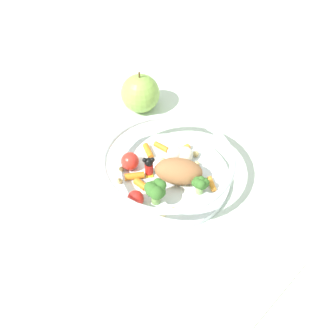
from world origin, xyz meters
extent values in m
plane|color=silver|center=(0.00, 0.00, 0.00)|extent=(2.40, 2.40, 0.00)
cylinder|color=white|center=(-0.01, -0.01, 0.01)|extent=(0.22, 0.22, 0.01)
torus|color=white|center=(-0.01, -0.01, 0.06)|extent=(0.24, 0.24, 0.01)
ellipsoid|color=#9E663D|center=(0.01, -0.02, 0.03)|extent=(0.10, 0.08, 0.04)
cylinder|color=#7FAD5B|center=(-0.05, -0.06, 0.02)|extent=(0.02, 0.02, 0.02)
sphere|color=#386B28|center=(-0.04, -0.05, 0.05)|extent=(0.02, 0.02, 0.02)
sphere|color=#386B28|center=(-0.04, -0.05, 0.05)|extent=(0.02, 0.02, 0.02)
sphere|color=#386B28|center=(-0.05, -0.05, 0.05)|extent=(0.02, 0.02, 0.02)
sphere|color=#386B28|center=(-0.06, -0.05, 0.05)|extent=(0.02, 0.02, 0.02)
sphere|color=#386B28|center=(-0.05, -0.06, 0.05)|extent=(0.02, 0.02, 0.02)
sphere|color=#386B28|center=(-0.05, -0.07, 0.05)|extent=(0.02, 0.02, 0.02)
sphere|color=#386B28|center=(-0.04, -0.06, 0.04)|extent=(0.02, 0.02, 0.02)
cylinder|color=#8EB766|center=(0.03, -0.06, 0.02)|extent=(0.01, 0.01, 0.02)
sphere|color=#386B28|center=(0.04, -0.06, 0.03)|extent=(0.02, 0.02, 0.02)
sphere|color=#386B28|center=(0.03, -0.06, 0.04)|extent=(0.01, 0.01, 0.01)
sphere|color=#386B28|center=(0.03, -0.05, 0.03)|extent=(0.02, 0.02, 0.02)
sphere|color=#386B28|center=(0.02, -0.06, 0.04)|extent=(0.01, 0.01, 0.01)
sphere|color=#386B28|center=(0.03, -0.06, 0.04)|extent=(0.02, 0.02, 0.02)
sphere|color=#386B28|center=(0.03, -0.07, 0.04)|extent=(0.02, 0.02, 0.02)
sphere|color=#386B28|center=(0.03, -0.06, 0.03)|extent=(0.02, 0.02, 0.02)
sphere|color=silver|center=(0.03, 0.02, 0.03)|extent=(0.03, 0.03, 0.03)
sphere|color=silver|center=(0.03, 0.03, 0.02)|extent=(0.02, 0.02, 0.02)
sphere|color=silver|center=(0.02, 0.04, 0.03)|extent=(0.02, 0.02, 0.02)
sphere|color=silver|center=(0.01, 0.03, 0.03)|extent=(0.03, 0.03, 0.03)
sphere|color=silver|center=(0.02, 0.02, 0.02)|extent=(0.02, 0.02, 0.02)
sphere|color=silver|center=(0.02, 0.02, 0.02)|extent=(0.02, 0.02, 0.02)
sphere|color=silver|center=(0.03, 0.02, 0.02)|extent=(0.03, 0.03, 0.03)
cube|color=yellow|center=(-0.04, 0.01, 0.01)|extent=(0.02, 0.02, 0.00)
cylinder|color=red|center=(-0.04, 0.01, 0.02)|extent=(0.02, 0.02, 0.02)
sphere|color=black|center=(-0.04, 0.01, 0.04)|extent=(0.02, 0.02, 0.02)
sphere|color=black|center=(-0.05, 0.01, 0.05)|extent=(0.01, 0.01, 0.01)
sphere|color=black|center=(-0.03, 0.01, 0.05)|extent=(0.01, 0.01, 0.01)
cylinder|color=orange|center=(-0.07, 0.01, 0.02)|extent=(0.04, 0.02, 0.01)
cylinder|color=orange|center=(0.06, -0.05, 0.02)|extent=(0.01, 0.03, 0.01)
cylinder|color=orange|center=(0.04, 0.04, 0.02)|extent=(0.03, 0.02, 0.01)
cylinder|color=orange|center=(0.00, 0.06, 0.02)|extent=(0.03, 0.03, 0.01)
cylinder|color=orange|center=(-0.03, 0.06, 0.02)|extent=(0.01, 0.03, 0.01)
cylinder|color=orange|center=(-0.06, -0.01, 0.02)|extent=(0.02, 0.03, 0.01)
sphere|color=red|center=(-0.07, 0.04, 0.03)|extent=(0.03, 0.03, 0.03)
sphere|color=red|center=(-0.08, -0.05, 0.03)|extent=(0.03, 0.03, 0.03)
sphere|color=#D1B775|center=(-0.01, 0.03, 0.02)|extent=(0.01, 0.01, 0.01)
sphere|color=tan|center=(-0.10, 0.01, 0.02)|extent=(0.01, 0.01, 0.01)
sphere|color=#D1B775|center=(-0.02, 0.01, 0.02)|extent=(0.01, 0.01, 0.01)
sphere|color=tan|center=(-0.09, 0.03, 0.02)|extent=(0.01, 0.01, 0.01)
sphere|color=tan|center=(-0.04, -0.09, 0.02)|extent=(0.01, 0.01, 0.01)
sphere|color=#D1B775|center=(0.05, 0.00, 0.02)|extent=(0.01, 0.01, 0.01)
sphere|color=#D1B775|center=(-0.06, -0.03, 0.02)|extent=(0.01, 0.01, 0.01)
sphere|color=tan|center=(-0.03, -0.09, 0.02)|extent=(0.01, 0.01, 0.01)
sphere|color=tan|center=(0.06, 0.02, 0.02)|extent=(0.01, 0.01, 0.01)
sphere|color=#8CB74C|center=(0.00, 0.20, 0.04)|extent=(0.08, 0.08, 0.08)
cylinder|color=brown|center=(0.00, 0.20, 0.09)|extent=(0.00, 0.00, 0.01)
cube|color=silver|center=(0.05, -0.22, 0.00)|extent=(0.18, 0.17, 0.01)
camera|label=1|loc=(-0.17, -0.50, 0.61)|focal=46.82mm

